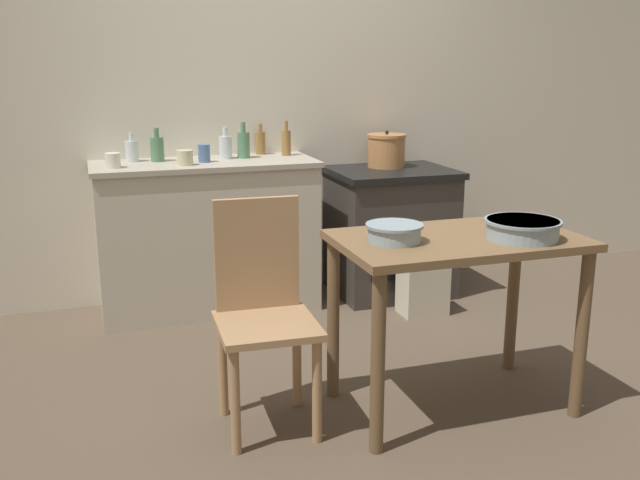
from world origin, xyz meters
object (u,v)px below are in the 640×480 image
at_px(cup_far_right, 185,158).
at_px(flour_sack, 423,289).
at_px(chair, 263,308).
at_px(cup_mid_right, 113,160).
at_px(work_table, 457,267).
at_px(cup_right, 204,153).
at_px(bottle_mid_left, 132,150).
at_px(mixing_bowl_small, 523,228).
at_px(bottle_far_left, 286,142).
at_px(bottle_center, 260,142).
at_px(stove, 390,231).
at_px(bottle_left, 244,144).
at_px(bottle_center_left, 157,149).
at_px(mixing_bowl_large, 394,232).
at_px(bottle_center_right, 225,147).

bearing_deg(cup_far_right, flour_sack, -15.77).
relative_size(chair, cup_mid_right, 11.38).
distance_m(work_table, cup_right, 1.80).
bearing_deg(bottle_mid_left, mixing_bowl_small, -52.18).
xyz_separation_m(flour_sack, bottle_far_left, (-0.68, 0.61, 0.85)).
height_order(work_table, bottle_center, bottle_center).
bearing_deg(mixing_bowl_small, cup_mid_right, 133.76).
bearing_deg(bottle_center, stove, -17.50).
relative_size(stove, cup_right, 7.90).
bearing_deg(bottle_mid_left, bottle_left, -4.78).
bearing_deg(bottle_center, bottle_mid_left, -174.15).
bearing_deg(work_table, bottle_far_left, 98.97).
distance_m(chair, bottle_left, 1.65).
relative_size(bottle_mid_left, cup_mid_right, 2.02).
xyz_separation_m(bottle_mid_left, bottle_center_left, (0.14, -0.04, 0.01)).
height_order(flour_sack, bottle_center_left, bottle_center_left).
bearing_deg(cup_mid_right, stove, 1.84).
xyz_separation_m(stove, bottle_center_left, (-1.45, 0.13, 0.58)).
height_order(flour_sack, cup_right, cup_right).
relative_size(mixing_bowl_small, bottle_center, 1.64).
xyz_separation_m(stove, cup_mid_right, (-1.72, -0.06, 0.55)).
height_order(mixing_bowl_small, cup_far_right, cup_far_right).
xyz_separation_m(flour_sack, bottle_mid_left, (-1.61, 0.63, 0.83)).
height_order(chair, flour_sack, chair).
bearing_deg(cup_far_right, chair, -85.24).
distance_m(mixing_bowl_small, bottle_left, 1.97).
bearing_deg(bottle_left, cup_far_right, -152.94).
bearing_deg(chair, bottle_far_left, 73.22).
relative_size(stove, chair, 0.86).
distance_m(chair, mixing_bowl_large, 0.63).
distance_m(flour_sack, bottle_far_left, 1.24).
distance_m(stove, bottle_mid_left, 1.70).
relative_size(bottle_center_left, cup_mid_right, 2.35).
height_order(bottle_far_left, bottle_left, bottle_left).
relative_size(bottle_far_left, cup_mid_right, 2.55).
xyz_separation_m(flour_sack, bottle_left, (-0.96, 0.57, 0.85)).
distance_m(chair, bottle_mid_left, 1.72).
relative_size(stove, bottle_center_left, 4.17).
bearing_deg(cup_right, bottle_far_left, 14.14).
xyz_separation_m(bottle_center, cup_right, (-0.40, -0.24, -0.02)).
bearing_deg(bottle_center_right, bottle_center, 28.04).
relative_size(stove, bottle_center, 4.26).
bearing_deg(bottle_center_left, bottle_left, -1.72).
height_order(flour_sack, bottle_center_right, bottle_center_right).
relative_size(bottle_left, bottle_center_right, 1.15).
height_order(mixing_bowl_large, bottle_mid_left, bottle_mid_left).
bearing_deg(bottle_center_right, bottle_center_left, 178.28).
distance_m(chair, bottle_far_left, 1.74).
bearing_deg(stove, bottle_mid_left, 173.91).
distance_m(bottle_far_left, cup_far_right, 0.70).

